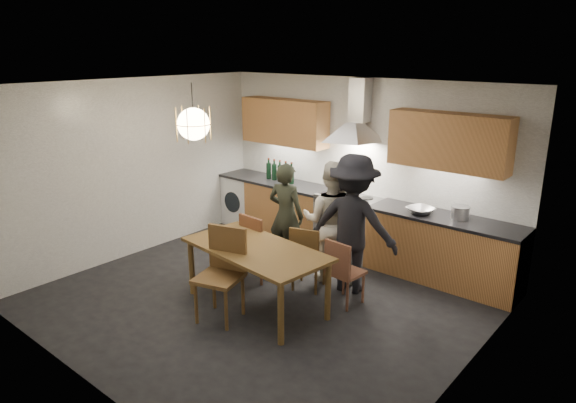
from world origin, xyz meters
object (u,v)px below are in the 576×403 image
Objects in this scene: person_right at (353,224)px; stock_pot at (460,213)px; chair_front at (223,267)px; wine_bottles at (280,171)px; person_mid at (331,221)px; person_left at (286,215)px; chair_back_left at (257,243)px; mixing_bowl at (421,210)px; dining_table at (256,254)px.

stock_pot is (0.96, 1.01, 0.09)m from person_right.
wine_bottles reaches higher than chair_front.
person_mid is at bearing -145.21° from stock_pot.
person_right reaches higher than stock_pot.
wine_bottles is at bearing -54.53° from person_left.
wine_bottles is at bearing -179.70° from stock_pot.
person_right is at bearing 145.86° from person_mid.
chair_back_left is 1.60× the size of wine_bottles.
person_mid is 4.68× the size of mixing_bowl.
person_right reaches higher than chair_front.
person_mid is 1.19m from mixing_bowl.
person_mid is 2.83× the size of wine_bottles.
chair_front is 3.09m from stock_pot.
chair_front is (0.36, -0.95, 0.08)m from chair_back_left.
stock_pot is (1.35, 0.93, 0.17)m from person_mid.
person_right is (0.75, 1.53, 0.28)m from chair_front.
person_mid is at bearing -134.07° from chair_back_left.
dining_table is at bearing -118.45° from mixing_bowl.
chair_back_left is 0.62× the size of person_left.
person_mid reaches higher than chair_front.
person_right is 5.11× the size of mixing_bowl.
chair_back_left is at bearing 18.96° from person_mid.
chair_back_left is 2.64× the size of mixing_bowl.
mixing_bowl is (1.23, 2.42, 0.33)m from chair_front.
mixing_bowl is at bearing -2.35° from wine_bottles.
person_right is at bearing 67.12° from dining_table.
chair_back_left is 0.67m from person_left.
dining_table is 1.23m from person_mid.
wine_bottles is at bearing 100.95° from chair_front.
chair_front is 0.71× the size of person_left.
mixing_bowl is at bearing -159.42° from person_mid.
chair_back_left is 0.52× the size of person_right.
person_left is at bearing -152.65° from mixing_bowl.
chair_back_left is 2.66m from stock_pot.
chair_back_left is at bearing 138.49° from dining_table.
stock_pot is at bearing 0.30° from wine_bottles.
dining_table is 0.43m from chair_front.
mixing_bowl is at bearing -133.19° from chair_back_left.
chair_front is 3.06× the size of mixing_bowl.
person_left is (-0.53, 1.18, 0.08)m from dining_table.
wine_bottles is at bearing 177.65° from mixing_bowl.
chair_front is 1.66m from person_mid.
person_left reaches higher than wine_bottles.
chair_front is 4.65× the size of stock_pot.
chair_front is 2.73m from mixing_bowl.
chair_front reaches higher than dining_table.
chair_back_left is 0.56× the size of person_mid.
mixing_bowl is 1.52× the size of stock_pot.
chair_front is at bearing 50.89° from person_right.
person_right is (0.62, 1.13, 0.22)m from dining_table.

